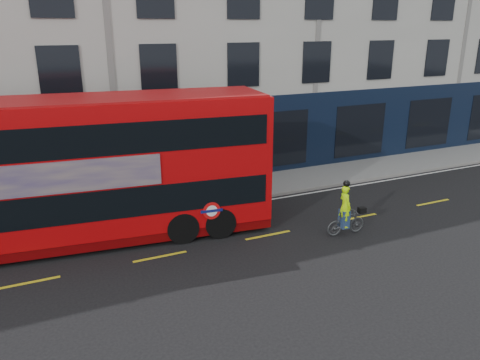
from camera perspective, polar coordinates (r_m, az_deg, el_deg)
ground at (r=14.51m, az=-8.11°, el=-11.74°), size 120.00×120.00×0.00m
pavement at (r=20.24m, az=-13.43°, el=-2.94°), size 60.00×3.00×0.12m
kerb at (r=18.87m, az=-12.51°, el=-4.45°), size 60.00×0.12×0.13m
building_terrace at (r=25.31m, az=-17.82°, el=18.09°), size 50.00×10.07×15.00m
road_edge_line at (r=18.62m, az=-12.29°, el=-4.95°), size 58.00×0.10×0.01m
lane_dashes at (r=15.78m, az=-9.70°, el=-9.19°), size 58.00×0.12×0.01m
bus at (r=16.68m, az=-17.86°, el=1.20°), size 12.63×4.14×5.01m
cyclist at (r=17.27m, az=12.77°, el=-4.35°), size 1.56×0.58×2.08m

